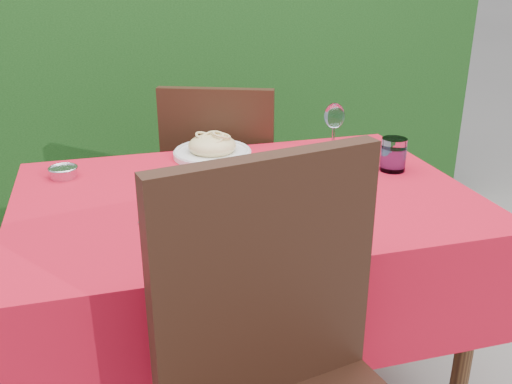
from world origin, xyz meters
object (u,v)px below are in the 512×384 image
object	(u,v)px
steel_ramekin	(64,173)
pizza_plate	(258,204)
chair_far	(222,182)
water_glass	(393,156)
fork	(143,213)
pasta_plate	(212,149)
wine_glass	(334,118)

from	to	relation	value
steel_ramekin	pizza_plate	bearing A→B (deg)	-40.67
pizza_plate	steel_ramekin	distance (m)	0.64
chair_far	water_glass	xyz separation A→B (m)	(0.42, -0.58, 0.26)
fork	water_glass	bearing A→B (deg)	19.96
pizza_plate	water_glass	world-z (taller)	water_glass
pizza_plate	fork	xyz separation A→B (m)	(-0.28, 0.09, -0.03)
fork	steel_ramekin	bearing A→B (deg)	132.72
pasta_plate	wine_glass	xyz separation A→B (m)	(0.40, -0.06, 0.09)
pasta_plate	wine_glass	size ratio (longest dim) A/B	1.54
water_glass	steel_ramekin	distance (m)	1.00
pasta_plate	wine_glass	distance (m)	0.42
water_glass	steel_ramekin	size ratio (longest dim) A/B	1.29
chair_far	steel_ramekin	xyz separation A→B (m)	(-0.56, -0.37, 0.23)
pasta_plate	water_glass	bearing A→B (deg)	-28.93
chair_far	pizza_plate	xyz separation A→B (m)	(-0.08, -0.79, 0.24)
chair_far	pasta_plate	bearing A→B (deg)	93.94
wine_glass	fork	bearing A→B (deg)	-152.72
chair_far	wine_glass	xyz separation A→B (m)	(0.31, -0.36, 0.33)
pizza_plate	steel_ramekin	xyz separation A→B (m)	(-0.49, 0.42, -0.02)
pizza_plate	steel_ramekin	world-z (taller)	pizza_plate
chair_far	pasta_plate	world-z (taller)	chair_far
chair_far	fork	size ratio (longest dim) A/B	5.05
fork	wine_glass	bearing A→B (deg)	38.18
chair_far	water_glass	size ratio (longest dim) A/B	9.10
wine_glass	pasta_plate	bearing A→B (deg)	171.41
wine_glass	water_glass	bearing A→B (deg)	-64.35
wine_glass	fork	distance (m)	0.76
chair_far	water_glass	bearing A→B (deg)	146.99
chair_far	fork	distance (m)	0.82
chair_far	fork	xyz separation A→B (m)	(-0.36, -0.70, 0.22)
pasta_plate	steel_ramekin	bearing A→B (deg)	-171.01
pizza_plate	water_glass	xyz separation A→B (m)	(0.49, 0.21, 0.02)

